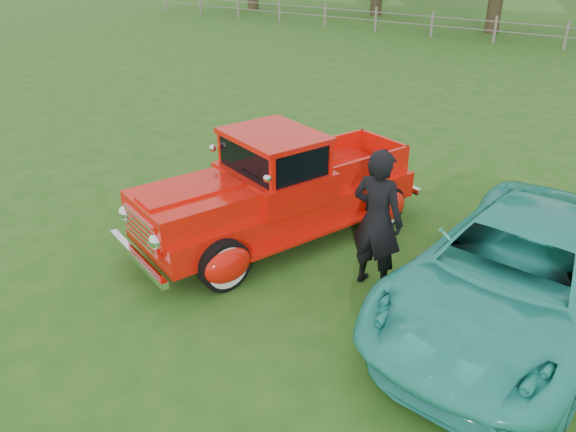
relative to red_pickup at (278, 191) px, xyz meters
The scene contains 5 objects.
ground 1.80m from the red_pickup, 74.30° to the right, with size 140.00×140.00×0.00m, color #235115.
fence_line 20.45m from the red_pickup, 88.77° to the left, with size 48.00×0.12×1.20m.
red_pickup is the anchor object (origin of this frame).
teal_sedan 3.80m from the red_pickup, ahead, with size 2.30×4.99×1.39m, color #2CB1A0.
man 2.02m from the red_pickup, 12.05° to the right, with size 0.74×0.49×2.04m, color black.
Camera 1 is at (4.37, -5.09, 4.48)m, focal length 35.00 mm.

